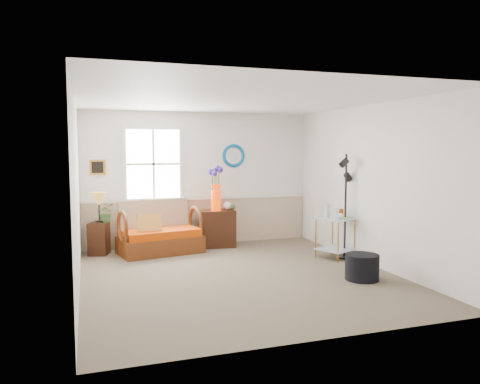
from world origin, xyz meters
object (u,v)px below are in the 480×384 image
object	(u,v)px
loveseat	(160,227)
lamp_stand	(99,239)
ottoman	(362,267)
cabinet	(217,229)
side_table	(335,238)
floor_lamp	(345,206)

from	to	relation	value
loveseat	lamp_stand	distance (m)	1.10
loveseat	ottoman	xyz separation A→B (m)	(2.50, -2.68, -0.28)
cabinet	ottoman	size ratio (longest dim) A/B	1.47
loveseat	cabinet	size ratio (longest dim) A/B	2.03
side_table	ottoman	size ratio (longest dim) A/B	1.46
side_table	ottoman	distance (m)	1.36
loveseat	side_table	bearing A→B (deg)	-36.82
ottoman	side_table	bearing A→B (deg)	76.61
cabinet	ottoman	distance (m)	3.19
lamp_stand	side_table	distance (m)	4.18
lamp_stand	floor_lamp	bearing A→B (deg)	-21.69
lamp_stand	ottoman	bearing A→B (deg)	-39.06
ottoman	cabinet	bearing A→B (deg)	115.39
lamp_stand	cabinet	size ratio (longest dim) A/B	0.81
lamp_stand	cabinet	distance (m)	2.19
loveseat	floor_lamp	xyz separation A→B (m)	(2.98, -1.39, 0.43)
lamp_stand	side_table	size ratio (longest dim) A/B	0.81
loveseat	floor_lamp	bearing A→B (deg)	-36.12
loveseat	lamp_stand	size ratio (longest dim) A/B	2.50
floor_lamp	ottoman	bearing A→B (deg)	-119.02
cabinet	ottoman	xyz separation A→B (m)	(1.37, -2.88, -0.17)
lamp_stand	floor_lamp	xyz separation A→B (m)	(4.04, -1.61, 0.61)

